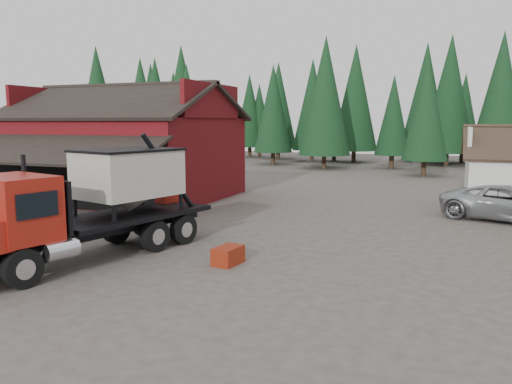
% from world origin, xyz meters
% --- Properties ---
extents(ground, '(120.00, 120.00, 0.00)m').
position_xyz_m(ground, '(0.00, 0.00, 0.00)').
color(ground, '#4A413A').
rests_on(ground, ground).
extents(red_barn, '(12.80, 13.63, 7.18)m').
position_xyz_m(red_barn, '(-11.00, 9.90, 2.69)').
color(red_barn, maroon).
rests_on(red_barn, ground).
extents(conifer_backdrop, '(76.00, 16.00, 16.00)m').
position_xyz_m(conifer_backdrop, '(0.00, 42.00, 0.00)').
color(conifer_backdrop, black).
rests_on(conifer_backdrop, ground).
extents(near_pine_a, '(4.40, 4.40, 11.40)m').
position_xyz_m(near_pine_a, '(-22.00, 28.00, 6.39)').
color(near_pine_a, '#382619').
rests_on(near_pine_a, ground).
extents(near_pine_b, '(3.96, 3.96, 10.40)m').
position_xyz_m(near_pine_b, '(6.00, 30.00, 5.89)').
color(near_pine_b, '#382619').
rests_on(near_pine_b, ground).
extents(near_pine_d, '(5.28, 5.28, 13.40)m').
position_xyz_m(near_pine_d, '(-4.00, 34.00, 7.39)').
color(near_pine_d, '#382619').
rests_on(near_pine_d, ground).
extents(feed_truck, '(4.98, 10.03, 4.38)m').
position_xyz_m(feed_truck, '(-3.48, -2.68, 2.05)').
color(feed_truck, black).
rests_on(feed_truck, ground).
extents(silver_car, '(6.92, 4.83, 1.75)m').
position_xyz_m(silver_car, '(10.97, 10.00, 0.88)').
color(silver_car, '#A4A8AB').
rests_on(silver_car, ground).
extents(equip_box, '(0.85, 1.19, 0.60)m').
position_xyz_m(equip_box, '(1.26, -1.68, 0.30)').
color(equip_box, maroon).
rests_on(equip_box, ground).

